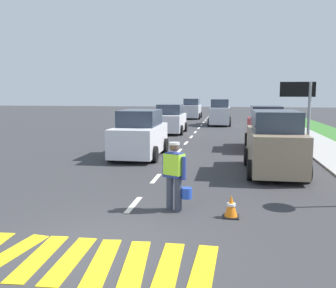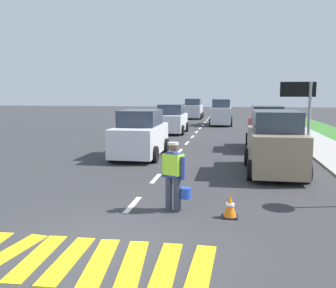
{
  "view_description": "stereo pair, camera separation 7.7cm",
  "coord_description": "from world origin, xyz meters",
  "px_view_note": "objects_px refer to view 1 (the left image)",
  "views": [
    {
      "loc": [
        2.35,
        -6.39,
        2.85
      ],
      "look_at": [
        0.32,
        6.23,
        1.1
      ],
      "focal_mm": 40.45,
      "sensor_mm": 36.0,
      "label": 1
    },
    {
      "loc": [
        2.43,
        -6.38,
        2.85
      ],
      "look_at": [
        0.32,
        6.23,
        1.1
      ],
      "focal_mm": 40.45,
      "sensor_mm": 36.0,
      "label": 2
    }
  ],
  "objects_px": {
    "road_worker": "(175,173)",
    "car_oncoming_lead": "(140,135)",
    "car_parked_far": "(265,129)",
    "car_oncoming_third": "(192,109)",
    "car_oncoming_second": "(170,120)",
    "lane_direction_sign": "(302,106)",
    "traffic_cone_near": "(231,206)",
    "car_outgoing_far": "(220,113)",
    "car_parked_curbside": "(275,144)"
  },
  "relations": [
    {
      "from": "road_worker",
      "to": "car_oncoming_lead",
      "type": "relative_size",
      "value": 0.4
    },
    {
      "from": "car_parked_far",
      "to": "car_oncoming_third",
      "type": "xyz_separation_m",
      "value": [
        -5.84,
        21.82,
        -0.01
      ]
    },
    {
      "from": "road_worker",
      "to": "car_oncoming_second",
      "type": "relative_size",
      "value": 0.42
    },
    {
      "from": "lane_direction_sign",
      "to": "car_oncoming_third",
      "type": "xyz_separation_m",
      "value": [
        -6.44,
        27.99,
        -1.4
      ]
    },
    {
      "from": "traffic_cone_near",
      "to": "car_parked_far",
      "type": "bearing_deg",
      "value": 81.07
    },
    {
      "from": "car_parked_far",
      "to": "car_outgoing_far",
      "type": "height_order",
      "value": "car_outgoing_far"
    },
    {
      "from": "lane_direction_sign",
      "to": "car_oncoming_third",
      "type": "distance_m",
      "value": 28.76
    },
    {
      "from": "car_outgoing_far",
      "to": "car_parked_curbside",
      "type": "distance_m",
      "value": 19.82
    },
    {
      "from": "traffic_cone_near",
      "to": "car_parked_far",
      "type": "xyz_separation_m",
      "value": [
        1.73,
        10.99,
        0.75
      ]
    },
    {
      "from": "traffic_cone_near",
      "to": "car_oncoming_lead",
      "type": "xyz_separation_m",
      "value": [
        -3.98,
        7.76,
        0.71
      ]
    },
    {
      "from": "car_parked_far",
      "to": "car_outgoing_far",
      "type": "relative_size",
      "value": 0.89
    },
    {
      "from": "car_oncoming_second",
      "to": "car_oncoming_lead",
      "type": "bearing_deg",
      "value": -89.02
    },
    {
      "from": "traffic_cone_near",
      "to": "car_oncoming_lead",
      "type": "distance_m",
      "value": 8.75
    },
    {
      "from": "car_oncoming_second",
      "to": "car_outgoing_far",
      "type": "bearing_deg",
      "value": 65.32
    },
    {
      "from": "car_oncoming_third",
      "to": "car_oncoming_second",
      "type": "xyz_separation_m",
      "value": [
        -0.04,
        -15.13,
        -0.07
      ]
    },
    {
      "from": "car_outgoing_far",
      "to": "car_oncoming_second",
      "type": "distance_m",
      "value": 7.86
    },
    {
      "from": "lane_direction_sign",
      "to": "car_outgoing_far",
      "type": "xyz_separation_m",
      "value": [
        -3.2,
        20.0,
        -1.35
      ]
    },
    {
      "from": "lane_direction_sign",
      "to": "car_parked_curbside",
      "type": "bearing_deg",
      "value": 157.95
    },
    {
      "from": "road_worker",
      "to": "traffic_cone_near",
      "type": "xyz_separation_m",
      "value": [
        1.35,
        -0.33,
        -0.67
      ]
    },
    {
      "from": "car_oncoming_second",
      "to": "road_worker",
      "type": "bearing_deg",
      "value": -80.8
    },
    {
      "from": "road_worker",
      "to": "car_parked_far",
      "type": "height_order",
      "value": "car_parked_far"
    },
    {
      "from": "traffic_cone_near",
      "to": "car_oncoming_third",
      "type": "relative_size",
      "value": 0.12
    },
    {
      "from": "road_worker",
      "to": "car_oncoming_third",
      "type": "relative_size",
      "value": 0.39
    },
    {
      "from": "car_parked_far",
      "to": "car_oncoming_lead",
      "type": "relative_size",
      "value": 0.92
    },
    {
      "from": "car_outgoing_far",
      "to": "car_oncoming_third",
      "type": "xyz_separation_m",
      "value": [
        -3.24,
        7.99,
        -0.04
      ]
    },
    {
      "from": "car_parked_curbside",
      "to": "traffic_cone_near",
      "type": "bearing_deg",
      "value": -106.52
    },
    {
      "from": "lane_direction_sign",
      "to": "car_oncoming_second",
      "type": "height_order",
      "value": "lane_direction_sign"
    },
    {
      "from": "car_oncoming_third",
      "to": "car_oncoming_second",
      "type": "relative_size",
      "value": 1.07
    },
    {
      "from": "road_worker",
      "to": "car_oncoming_second",
      "type": "xyz_separation_m",
      "value": [
        -2.81,
        17.35,
        0.01
      ]
    },
    {
      "from": "road_worker",
      "to": "lane_direction_sign",
      "type": "distance_m",
      "value": 5.98
    },
    {
      "from": "lane_direction_sign",
      "to": "car_outgoing_far",
      "type": "bearing_deg",
      "value": 99.1
    },
    {
      "from": "car_oncoming_lead",
      "to": "car_oncoming_third",
      "type": "height_order",
      "value": "car_oncoming_third"
    },
    {
      "from": "traffic_cone_near",
      "to": "road_worker",
      "type": "bearing_deg",
      "value": 166.33
    },
    {
      "from": "car_oncoming_third",
      "to": "road_worker",
      "type": "bearing_deg",
      "value": -85.13
    },
    {
      "from": "traffic_cone_near",
      "to": "car_outgoing_far",
      "type": "xyz_separation_m",
      "value": [
        -0.87,
        24.82,
        0.79
      ]
    },
    {
      "from": "traffic_cone_near",
      "to": "car_parked_curbside",
      "type": "bearing_deg",
      "value": 73.48
    },
    {
      "from": "car_oncoming_lead",
      "to": "car_parked_curbside",
      "type": "bearing_deg",
      "value": -25.44
    },
    {
      "from": "car_oncoming_lead",
      "to": "car_outgoing_far",
      "type": "bearing_deg",
      "value": 79.66
    },
    {
      "from": "car_parked_curbside",
      "to": "car_oncoming_third",
      "type": "distance_m",
      "value": 28.24
    },
    {
      "from": "traffic_cone_near",
      "to": "car_parked_curbside",
      "type": "xyz_separation_m",
      "value": [
        1.52,
        5.14,
        0.77
      ]
    },
    {
      "from": "traffic_cone_near",
      "to": "car_oncoming_second",
      "type": "relative_size",
      "value": 0.13
    },
    {
      "from": "road_worker",
      "to": "car_parked_far",
      "type": "bearing_deg",
      "value": 73.93
    },
    {
      "from": "lane_direction_sign",
      "to": "car_oncoming_lead",
      "type": "height_order",
      "value": "lane_direction_sign"
    },
    {
      "from": "car_oncoming_second",
      "to": "lane_direction_sign",
      "type": "bearing_deg",
      "value": -63.25
    },
    {
      "from": "lane_direction_sign",
      "to": "car_parked_far",
      "type": "relative_size",
      "value": 0.82
    },
    {
      "from": "road_worker",
      "to": "car_oncoming_second",
      "type": "height_order",
      "value": "car_oncoming_second"
    },
    {
      "from": "car_outgoing_far",
      "to": "lane_direction_sign",
      "type": "bearing_deg",
      "value": -80.9
    },
    {
      "from": "lane_direction_sign",
      "to": "traffic_cone_near",
      "type": "distance_m",
      "value": 5.76
    },
    {
      "from": "car_outgoing_far",
      "to": "traffic_cone_near",
      "type": "bearing_deg",
      "value": -87.98
    },
    {
      "from": "car_parked_far",
      "to": "car_parked_curbside",
      "type": "height_order",
      "value": "car_parked_curbside"
    }
  ]
}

